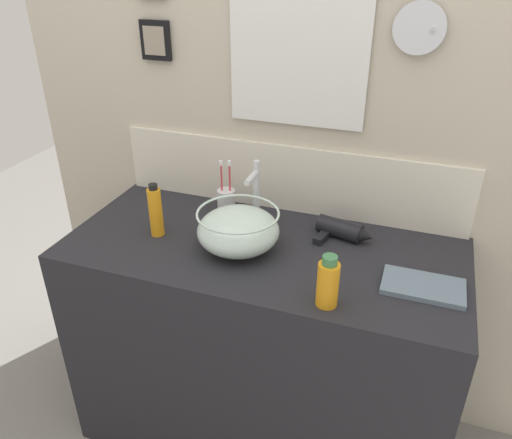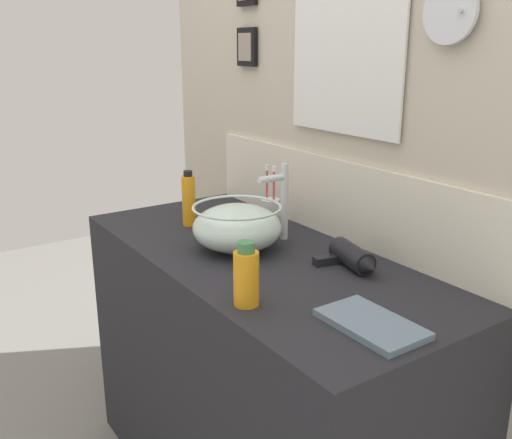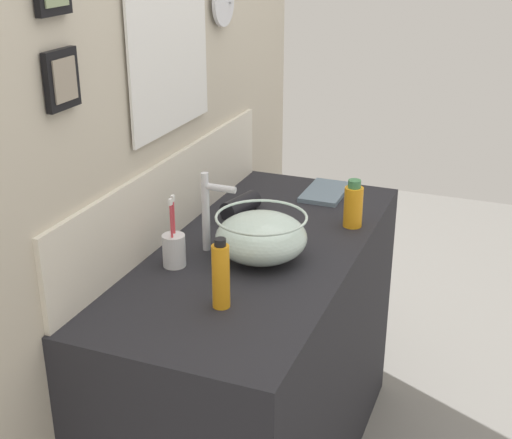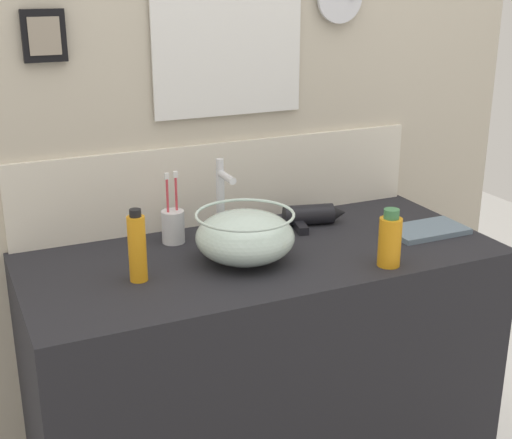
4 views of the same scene
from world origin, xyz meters
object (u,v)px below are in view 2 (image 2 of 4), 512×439
object	(u,v)px
hair_drier	(353,258)
spray_bottle	(246,276)
glass_bowl_sink	(237,227)
hand_towel	(371,324)
faucet	(282,197)
lotion_bottle	(189,200)
toothbrush_cup	(270,212)

from	to	relation	value
hair_drier	spray_bottle	bearing A→B (deg)	-85.71
glass_bowl_sink	hand_towel	size ratio (longest dim) A/B	1.14
faucet	hand_towel	xyz separation A→B (m)	(0.58, -0.19, -0.13)
faucet	lotion_bottle	size ratio (longest dim) A/B	1.28
hand_towel	toothbrush_cup	bearing A→B (deg)	161.59
toothbrush_cup	lotion_bottle	size ratio (longest dim) A/B	1.11
lotion_bottle	toothbrush_cup	bearing A→B (deg)	53.22
hair_drier	toothbrush_cup	world-z (taller)	toothbrush_cup
glass_bowl_sink	spray_bottle	world-z (taller)	spray_bottle
lotion_bottle	spray_bottle	bearing A→B (deg)	-15.99
glass_bowl_sink	faucet	distance (m)	0.18
hair_drier	lotion_bottle	xyz separation A→B (m)	(-0.60, -0.19, 0.06)
hair_drier	hand_towel	xyz separation A→B (m)	(0.28, -0.20, -0.02)
faucet	spray_bottle	xyz separation A→B (m)	(0.33, -0.35, -0.07)
hair_drier	spray_bottle	distance (m)	0.37
glass_bowl_sink	spray_bottle	xyz separation A→B (m)	(0.33, -0.19, 0.00)
toothbrush_cup	spray_bottle	bearing A→B (deg)	-40.72
toothbrush_cup	spray_bottle	xyz separation A→B (m)	(0.47, -0.40, 0.02)
toothbrush_cup	hand_towel	bearing A→B (deg)	-18.41
toothbrush_cup	spray_bottle	distance (m)	0.61
glass_bowl_sink	hair_drier	size ratio (longest dim) A/B	1.31
hand_towel	faucet	bearing A→B (deg)	162.16
faucet	hand_towel	bearing A→B (deg)	-17.84
glass_bowl_sink	lotion_bottle	distance (m)	0.30
faucet	spray_bottle	size ratio (longest dim) A/B	1.54
hair_drier	faucet	bearing A→B (deg)	-176.89
toothbrush_cup	lotion_bottle	world-z (taller)	toothbrush_cup
hair_drier	lotion_bottle	size ratio (longest dim) A/B	1.08
toothbrush_cup	hand_towel	distance (m)	0.75
spray_bottle	glass_bowl_sink	bearing A→B (deg)	150.87
hair_drier	toothbrush_cup	xyz separation A→B (m)	(-0.44, 0.03, 0.02)
faucet	glass_bowl_sink	bearing A→B (deg)	-90.00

